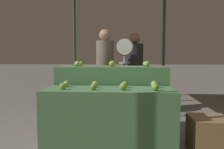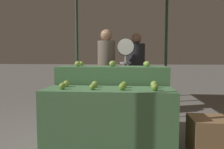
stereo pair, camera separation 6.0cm
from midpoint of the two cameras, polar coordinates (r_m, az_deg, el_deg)
name	(u,v)px [view 1 (the left image)]	position (r m, az deg, el deg)	size (l,w,h in m)	color
display_counter_front	(109,120)	(2.77, -1.43, -11.77)	(1.60, 0.55, 0.78)	#4C7A4C
display_counter_back	(112,100)	(3.32, -0.46, -6.78)	(1.60, 0.55, 1.03)	#4C7A4C
apple_front_0	(63,86)	(2.68, -13.35, -2.98)	(0.08, 0.08, 0.08)	#7AA338
apple_front_1	(93,87)	(2.59, -5.59, -3.23)	(0.07, 0.07, 0.07)	#7AA338
apple_front_2	(123,87)	(2.56, 2.25, -3.16)	(0.09, 0.09, 0.09)	#7AA338
apple_front_3	(155,87)	(2.57, 10.63, -3.26)	(0.08, 0.08, 0.08)	#7AA338
apple_front_4	(66,84)	(2.89, -12.41, -2.38)	(0.08, 0.08, 0.08)	#8EB247
apple_front_5	(95,84)	(2.80, -5.07, -2.53)	(0.08, 0.08, 0.08)	#8EB247
apple_front_6	(124,85)	(2.76, 2.65, -2.64)	(0.08, 0.08, 0.08)	#7AA338
apple_front_7	(154,84)	(2.78, 10.37, -2.56)	(0.09, 0.09, 0.09)	#8EB247
apple_back_0	(77,64)	(3.21, -9.63, 2.77)	(0.08, 0.08, 0.08)	#8EB247
apple_back_1	(111,64)	(3.15, -0.70, 2.84)	(0.08, 0.08, 0.08)	#8EB247
apple_back_2	(147,64)	(3.15, 8.56, 2.75)	(0.08, 0.08, 0.08)	#8EB247
apple_back_3	(81,64)	(3.44, -8.70, 2.83)	(0.07, 0.07, 0.07)	#84AD3D
apple_back_4	(113,63)	(3.37, -0.36, 2.95)	(0.08, 0.08, 0.08)	#84AD3D
apple_back_5	(145,64)	(3.35, 8.11, 2.79)	(0.07, 0.07, 0.07)	#7AA338
produce_scale	(124,60)	(3.92, 2.84, 3.70)	(0.31, 0.20, 1.51)	#99999E
person_vendor_at_scale	(105,66)	(4.28, -2.24, 2.20)	(0.39, 0.39, 1.70)	#2D2D38
person_customer_left	(134,67)	(4.71, 5.52, 2.04)	(0.46, 0.46, 1.67)	#2D2D38
wooden_crate_side	(209,136)	(2.97, 23.50, -14.44)	(0.45, 0.45, 0.45)	olive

